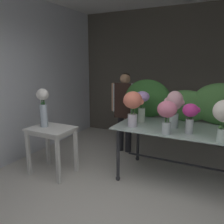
# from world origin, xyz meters

# --- Properties ---
(ground_plane) EXTENTS (8.16, 8.16, 0.00)m
(ground_plane) POSITION_xyz_m (0.00, 1.86, 0.00)
(ground_plane) COLOR beige
(wall_back) EXTENTS (4.83, 0.12, 2.93)m
(wall_back) POSITION_xyz_m (0.00, 3.71, 1.46)
(wall_back) COLOR #5B564C
(wall_back) RESTS_ON ground
(wall_left) EXTENTS (0.12, 3.83, 2.93)m
(wall_left) POSITION_xyz_m (-2.41, 1.86, 1.46)
(wall_left) COLOR silver
(wall_left) RESTS_ON ground
(display_table_glass) EXTENTS (1.71, 1.03, 0.85)m
(display_table_glass) POSITION_xyz_m (0.36, 1.78, 0.72)
(display_table_glass) COLOR #ABC3BD
(display_table_glass) RESTS_ON ground
(side_table_white) EXTENTS (0.67, 0.52, 0.76)m
(side_table_white) POSITION_xyz_m (-1.43, 1.10, 0.65)
(side_table_white) COLOR white
(side_table_white) RESTS_ON ground
(florist) EXTENTS (0.57, 0.24, 1.56)m
(florist) POSITION_xyz_m (-0.80, 2.49, 0.96)
(florist) COLOR #232328
(florist) RESTS_ON ground
(foliage_backdrop) EXTENTS (1.94, 0.30, 0.64)m
(foliage_backdrop) POSITION_xyz_m (0.34, 2.17, 1.14)
(foliage_backdrop) COLOR #2D6028
(foliage_backdrop) RESTS_ON display_table_glass
(vase_blush_roses) EXTENTS (0.29, 0.23, 0.53)m
(vase_blush_roses) POSITION_xyz_m (0.32, 1.71, 1.16)
(vase_blush_roses) COLOR silver
(vase_blush_roses) RESTS_ON display_table_glass
(vase_coral_stock) EXTENTS (0.31, 0.27, 0.52)m
(vase_coral_stock) POSITION_xyz_m (-0.23, 1.49, 1.17)
(vase_coral_stock) COLOR silver
(vase_coral_stock) RESTS_ON display_table_glass
(vase_rosy_ranunculus) EXTENTS (0.25, 0.25, 0.44)m
(vase_rosy_ranunculus) POSITION_xyz_m (0.31, 1.34, 1.13)
(vase_rosy_ranunculus) COLOR silver
(vase_rosy_ranunculus) RESTS_ON display_table_glass
(vase_magenta_lilies) EXTENTS (0.22, 0.20, 0.40)m
(vase_magenta_lilies) POSITION_xyz_m (0.57, 1.52, 1.09)
(vase_magenta_lilies) COLOR silver
(vase_magenta_lilies) RESTS_ON display_table_glass
(vase_lilac_freesia) EXTENTS (0.26, 0.23, 0.49)m
(vase_lilac_freesia) POSITION_xyz_m (-0.20, 1.78, 1.17)
(vase_lilac_freesia) COLOR silver
(vase_lilac_freesia) RESTS_ON display_table_glass
(vase_white_roses_tall) EXTENTS (0.19, 0.19, 0.60)m
(vase_white_roses_tall) POSITION_xyz_m (-1.57, 1.10, 1.11)
(vase_white_roses_tall) COLOR silver
(vase_white_roses_tall) RESTS_ON side_table_white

